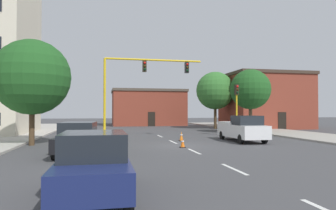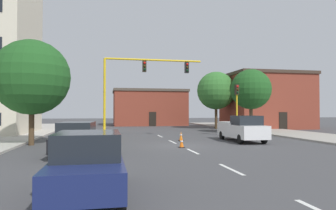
% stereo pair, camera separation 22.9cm
% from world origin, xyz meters
% --- Properties ---
extents(ground_plane, '(160.00, 160.00, 0.00)m').
position_xyz_m(ground_plane, '(0.00, 0.00, 0.00)').
color(ground_plane, '#424244').
extents(sidewalk_left, '(6.00, 56.00, 0.14)m').
position_xyz_m(sidewalk_left, '(-13.39, 8.00, 0.07)').
color(sidewalk_left, '#B2ADA3').
rests_on(sidewalk_left, ground_plane).
extents(sidewalk_right, '(6.00, 56.00, 0.14)m').
position_xyz_m(sidewalk_right, '(13.39, 8.00, 0.07)').
color(sidewalk_right, '#9E998E').
rests_on(sidewalk_right, ground_plane).
extents(lane_stripe_seg_1, '(0.16, 2.40, 0.01)m').
position_xyz_m(lane_stripe_seg_1, '(0.00, -8.50, 0.00)').
color(lane_stripe_seg_1, silver).
rests_on(lane_stripe_seg_1, ground_plane).
extents(lane_stripe_seg_2, '(0.16, 2.40, 0.01)m').
position_xyz_m(lane_stripe_seg_2, '(0.00, -3.00, 0.00)').
color(lane_stripe_seg_2, silver).
rests_on(lane_stripe_seg_2, ground_plane).
extents(lane_stripe_seg_3, '(0.16, 2.40, 0.01)m').
position_xyz_m(lane_stripe_seg_3, '(0.00, 2.50, 0.00)').
color(lane_stripe_seg_3, silver).
rests_on(lane_stripe_seg_3, ground_plane).
extents(lane_stripe_seg_4, '(0.16, 2.40, 0.01)m').
position_xyz_m(lane_stripe_seg_4, '(0.00, 8.00, 0.00)').
color(lane_stripe_seg_4, silver).
rests_on(lane_stripe_seg_4, ground_plane).
extents(building_brick_center, '(11.83, 8.41, 5.82)m').
position_xyz_m(building_brick_center, '(2.07, 30.49, 2.92)').
color(building_brick_center, brown).
rests_on(building_brick_center, ground_plane).
extents(building_row_right, '(10.55, 8.54, 7.44)m').
position_xyz_m(building_row_right, '(16.42, 18.11, 3.73)').
color(building_row_right, brown).
rests_on(building_row_right, ground_plane).
extents(traffic_signal_gantry, '(9.28, 1.20, 6.83)m').
position_xyz_m(traffic_signal_gantry, '(-3.85, 6.08, 2.26)').
color(traffic_signal_gantry, yellow).
rests_on(traffic_signal_gantry, ground_plane).
extents(traffic_light_pole_right, '(0.32, 0.47, 4.80)m').
position_xyz_m(traffic_light_pole_right, '(6.98, 6.45, 3.53)').
color(traffic_light_pole_right, yellow).
rests_on(traffic_light_pole_right, ground_plane).
extents(tree_left_near, '(5.12, 5.12, 7.19)m').
position_xyz_m(tree_left_near, '(-9.88, 2.20, 4.62)').
color(tree_left_near, '#4C3823').
rests_on(tree_left_near, ground_plane).
extents(tree_right_mid, '(4.19, 4.19, 6.70)m').
position_xyz_m(tree_right_mid, '(9.88, 9.43, 4.59)').
color(tree_right_mid, brown).
rests_on(tree_right_mid, ground_plane).
extents(tree_right_far, '(4.98, 4.98, 7.51)m').
position_xyz_m(tree_right_far, '(9.26, 18.08, 5.01)').
color(tree_right_far, '#4C3823').
rests_on(tree_right_far, ground_plane).
extents(pickup_truck_white, '(2.11, 5.44, 1.99)m').
position_xyz_m(pickup_truck_white, '(5.29, 1.81, 0.97)').
color(pickup_truck_white, white).
rests_on(pickup_truck_white, ground_plane).
extents(sedan_black_near_left, '(2.22, 4.64, 1.74)m').
position_xyz_m(sedan_black_near_left, '(-6.43, -3.18, 0.89)').
color(sedan_black_near_left, black).
rests_on(sedan_black_near_left, ground_plane).
extents(sedan_navy_mid_left, '(1.87, 4.50, 1.74)m').
position_xyz_m(sedan_navy_mid_left, '(-5.38, -11.32, 0.89)').
color(sedan_navy_mid_left, navy).
rests_on(sedan_navy_mid_left, ground_plane).
extents(traffic_cone_roadside_a, '(0.36, 0.36, 0.76)m').
position_xyz_m(traffic_cone_roadside_a, '(0.80, 3.08, 0.37)').
color(traffic_cone_roadside_a, black).
rests_on(traffic_cone_roadside_a, ground_plane).
extents(traffic_cone_roadside_b, '(0.36, 0.36, 0.63)m').
position_xyz_m(traffic_cone_roadside_b, '(-0.19, -1.09, 0.31)').
color(traffic_cone_roadside_b, black).
rests_on(traffic_cone_roadside_b, ground_plane).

